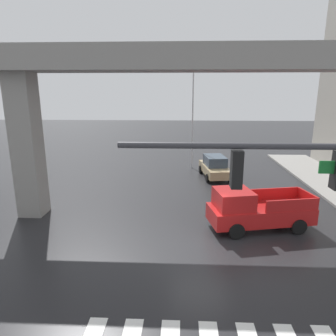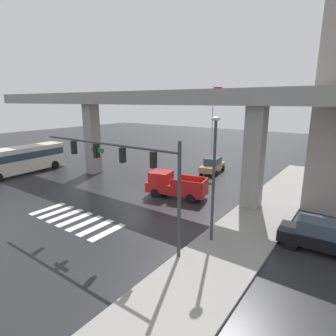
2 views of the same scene
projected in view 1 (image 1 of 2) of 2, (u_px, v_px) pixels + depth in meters
name	position (u px, v px, depth m)	size (l,w,h in m)	color
ground_plane	(199.00, 248.00, 13.42)	(120.00, 120.00, 0.00)	#232326
elevated_overpass	(200.00, 72.00, 14.87)	(51.79, 2.52, 8.89)	gray
pickup_truck	(255.00, 210.00, 15.07)	(5.38, 2.89, 2.08)	red
sedan_tan	(215.00, 167.00, 24.25)	(2.42, 4.51, 1.72)	tan
flagpole	(194.00, 104.00, 26.06)	(1.16, 0.12, 9.77)	silver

